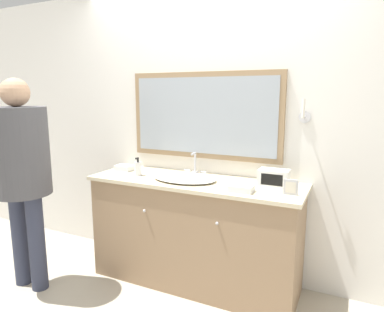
{
  "coord_description": "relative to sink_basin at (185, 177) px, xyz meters",
  "views": [
    {
      "loc": [
        1.16,
        -2.17,
        1.6
      ],
      "look_at": [
        -0.02,
        0.3,
        1.1
      ],
      "focal_mm": 32.0,
      "sensor_mm": 36.0,
      "label": 1
    }
  ],
  "objects": [
    {
      "name": "ground_plane",
      "position": [
        0.08,
        -0.28,
        -0.92
      ],
      "size": [
        14.0,
        14.0,
        0.0
      ],
      "primitive_type": "plane",
      "color": "#B2A893"
    },
    {
      "name": "wall_back",
      "position": [
        0.08,
        0.34,
        0.36
      ],
      "size": [
        8.0,
        0.18,
        2.55
      ],
      "color": "white",
      "rests_on": "ground_plane"
    },
    {
      "name": "vanity_counter",
      "position": [
        0.08,
        0.02,
        -0.47
      ],
      "size": [
        1.78,
        0.58,
        0.9
      ],
      "color": "#937556",
      "rests_on": "ground_plane"
    },
    {
      "name": "sink_basin",
      "position": [
        0.0,
        0.0,
        0.0
      ],
      "size": [
        0.54,
        0.42,
        0.2
      ],
      "color": "silver",
      "rests_on": "vanity_counter"
    },
    {
      "name": "soap_bottle",
      "position": [
        -0.43,
        -0.04,
        0.04
      ],
      "size": [
        0.06,
        0.06,
        0.16
      ],
      "color": "white",
      "rests_on": "vanity_counter"
    },
    {
      "name": "appliance_box",
      "position": [
        0.7,
        0.12,
        0.05
      ],
      "size": [
        0.23,
        0.14,
        0.13
      ],
      "color": "white",
      "rests_on": "vanity_counter"
    },
    {
      "name": "picture_frame",
      "position": [
        0.86,
        -0.06,
        0.04
      ],
      "size": [
        0.1,
        0.01,
        0.11
      ],
      "color": "#B2B2B7",
      "rests_on": "vanity_counter"
    },
    {
      "name": "hand_towel_near_sink",
      "position": [
        0.53,
        -0.13,
        0.01
      ],
      "size": [
        0.17,
        0.12,
        0.05
      ],
      "color": "white",
      "rests_on": "vanity_counter"
    },
    {
      "name": "hand_towel_far_corner",
      "position": [
        -0.66,
        0.07,
        0.01
      ],
      "size": [
        0.16,
        0.12,
        0.05
      ],
      "color": "white",
      "rests_on": "vanity_counter"
    },
    {
      "name": "person",
      "position": [
        -1.14,
        -0.63,
        0.14
      ],
      "size": [
        0.44,
        0.44,
        1.73
      ],
      "color": "#33384C",
      "rests_on": "ground_plane"
    }
  ]
}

